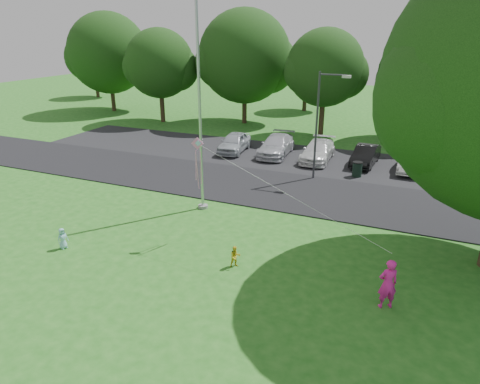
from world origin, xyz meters
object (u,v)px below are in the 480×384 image
at_px(woman, 388,284).
at_px(child_blue, 63,238).
at_px(flagpole, 200,128).
at_px(trash_can, 357,170).
at_px(kite, 204,157).
at_px(street_lamp, 321,117).
at_px(child_yellow, 235,257).

xyz_separation_m(woman, child_blue, (-12.77, -1.06, -0.43)).
relative_size(flagpole, woman, 5.67).
relative_size(trash_can, kite, 0.12).
bearing_deg(kite, flagpole, 105.21).
height_order(flagpole, street_lamp, flagpole).
relative_size(flagpole, street_lamp, 1.57).
height_order(street_lamp, child_yellow, street_lamp).
xyz_separation_m(street_lamp, kite, (-2.54, -9.79, -0.08)).
relative_size(woman, child_yellow, 2.03).
relative_size(trash_can, child_blue, 1.08).
bearing_deg(flagpole, child_yellow, -50.38).
bearing_deg(trash_can, street_lamp, -148.39).
height_order(flagpole, trash_can, flagpole).
distance_m(trash_can, kite, 12.49).
bearing_deg(trash_can, kite, -112.83).
bearing_deg(woman, flagpole, -57.28).
relative_size(street_lamp, child_yellow, 7.34).
distance_m(flagpole, woman, 11.17).
distance_m(street_lamp, child_blue, 15.29).
distance_m(woman, child_yellow, 5.61).
bearing_deg(kite, trash_can, 52.32).
bearing_deg(trash_can, child_yellow, -101.80).
height_order(child_yellow, kite, kite).
xyz_separation_m(child_yellow, child_blue, (-7.19, -1.46, 0.02)).
distance_m(flagpole, kite, 3.62).
xyz_separation_m(street_lamp, child_yellow, (-0.50, -11.32, -3.39)).
relative_size(flagpole, child_yellow, 11.53).
bearing_deg(child_blue, kite, -43.61).
height_order(trash_can, woman, woman).
xyz_separation_m(child_yellow, kite, (-2.04, 1.53, 3.31)).
bearing_deg(street_lamp, kite, -105.75).
height_order(street_lamp, woman, street_lamp).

